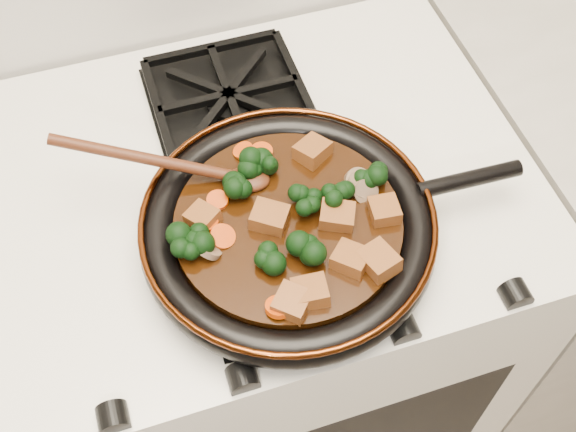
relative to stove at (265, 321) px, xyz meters
name	(u,v)px	position (x,y,z in m)	size (l,w,h in m)	color
stove	(265,321)	(0.00, 0.00, 0.00)	(0.76, 0.60, 0.90)	silver
burner_grate_front	(288,253)	(0.00, -0.14, 0.46)	(0.23, 0.23, 0.03)	black
burner_grate_back	(229,99)	(0.00, 0.14, 0.46)	(0.23, 0.23, 0.03)	black
skillet	(289,227)	(0.01, -0.12, 0.49)	(0.50, 0.37, 0.05)	black
braising_sauce	(288,226)	(0.01, -0.12, 0.50)	(0.28, 0.28, 0.02)	black
tofu_cube_0	(384,211)	(0.12, -0.15, 0.52)	(0.04, 0.04, 0.02)	brown
tofu_cube_1	(269,218)	(-0.02, -0.12, 0.52)	(0.04, 0.04, 0.02)	brown
tofu_cube_2	(310,292)	(0.00, -0.23, 0.52)	(0.04, 0.04, 0.02)	brown
tofu_cube_3	(337,216)	(0.06, -0.14, 0.52)	(0.04, 0.04, 0.02)	brown
tofu_cube_4	(351,259)	(0.06, -0.20, 0.52)	(0.04, 0.04, 0.02)	brown
tofu_cube_5	(379,261)	(0.09, -0.22, 0.52)	(0.04, 0.04, 0.02)	brown
tofu_cube_6	(203,217)	(-0.09, -0.09, 0.52)	(0.04, 0.03, 0.02)	brown
tofu_cube_7	(292,303)	(-0.03, -0.24, 0.52)	(0.04, 0.04, 0.02)	brown
tofu_cube_8	(312,151)	(0.07, -0.03, 0.52)	(0.04, 0.04, 0.02)	brown
broccoli_floret_0	(235,184)	(-0.04, -0.06, 0.52)	(0.06, 0.06, 0.06)	black
broccoli_floret_1	(258,166)	(-0.01, -0.04, 0.52)	(0.06, 0.06, 0.06)	black
broccoli_floret_2	(367,178)	(0.12, -0.10, 0.52)	(0.06, 0.06, 0.05)	black
broccoli_floret_3	(308,252)	(0.01, -0.18, 0.52)	(0.06, 0.06, 0.06)	black
broccoli_floret_4	(191,244)	(-0.12, -0.13, 0.52)	(0.06, 0.06, 0.05)	black
broccoli_floret_5	(339,193)	(0.08, -0.11, 0.52)	(0.05, 0.05, 0.05)	black
broccoli_floret_6	(273,262)	(-0.03, -0.18, 0.52)	(0.06, 0.06, 0.05)	black
broccoli_floret_7	(304,206)	(0.03, -0.11, 0.52)	(0.05, 0.05, 0.05)	black
carrot_coin_0	(223,237)	(-0.08, -0.12, 0.51)	(0.03, 0.03, 0.01)	#C73905
carrot_coin_1	(218,200)	(-0.07, -0.07, 0.51)	(0.03, 0.03, 0.01)	#C73905
carrot_coin_2	(262,152)	(0.01, -0.01, 0.51)	(0.03, 0.03, 0.01)	#C73905
carrot_coin_3	(207,222)	(-0.09, -0.10, 0.51)	(0.03, 0.03, 0.01)	#C73905
carrot_coin_4	(244,151)	(-0.02, 0.00, 0.51)	(0.03, 0.03, 0.01)	#C73905
carrot_coin_5	(279,307)	(-0.04, -0.23, 0.51)	(0.03, 0.03, 0.01)	#C73905
mushroom_slice_0	(358,181)	(0.11, -0.10, 0.52)	(0.04, 0.04, 0.01)	brown
mushroom_slice_1	(365,191)	(0.11, -0.11, 0.52)	(0.03, 0.03, 0.01)	brown
mushroom_slice_2	(361,185)	(0.11, -0.10, 0.52)	(0.04, 0.04, 0.01)	brown
mushroom_slice_3	(207,248)	(-0.10, -0.13, 0.52)	(0.04, 0.04, 0.01)	brown
wooden_spoon	(192,168)	(-0.09, -0.02, 0.53)	(0.15, 0.08, 0.25)	#431E0E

